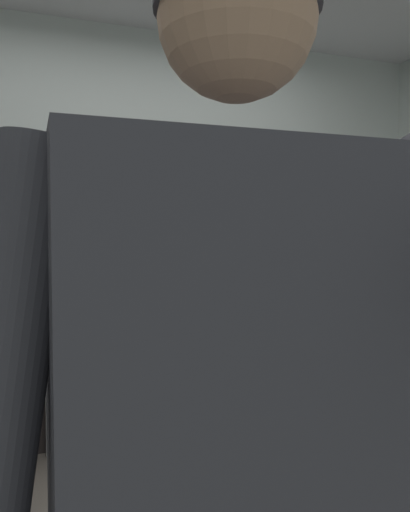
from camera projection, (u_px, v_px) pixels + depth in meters
The scene contains 6 objects.
wall_back at pixel (128, 236), 3.17m from camera, with size 4.68×0.12×2.57m, color silver.
wainscot_band_back at pixel (131, 353), 3.13m from camera, with size 4.08×0.03×1.11m, color black.
urinal_left at pixel (49, 327), 2.82m from camera, with size 0.40×0.34×1.24m.
urinal_middle at pixel (177, 319), 3.07m from camera, with size 0.40×0.34×1.24m.
privacy_divider_panel at pixel (117, 295), 2.87m from camera, with size 0.04×0.40×0.90m, color #4C4C51.
person at pixel (238, 465), 0.67m from camera, with size 0.70×0.60×1.69m.
Camera 1 is at (-0.60, -1.50, 1.31)m, focal length 35.04 mm.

